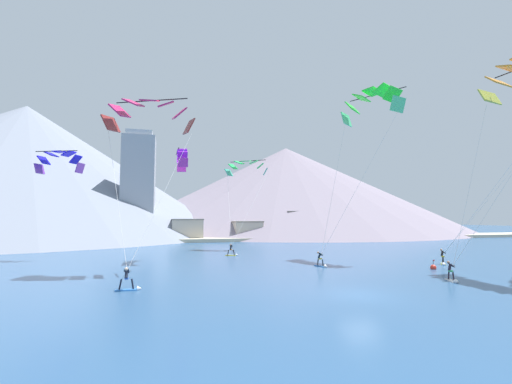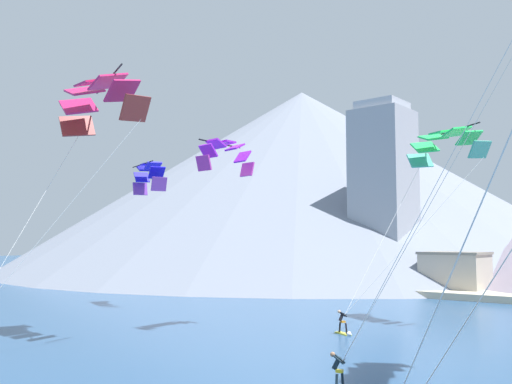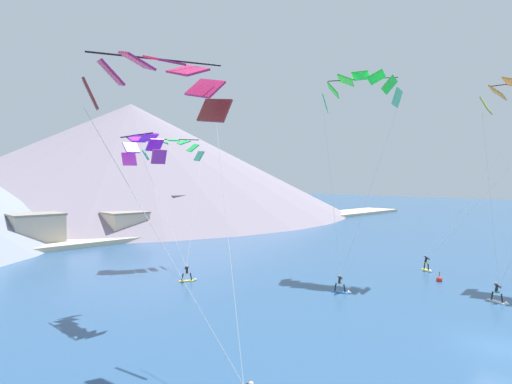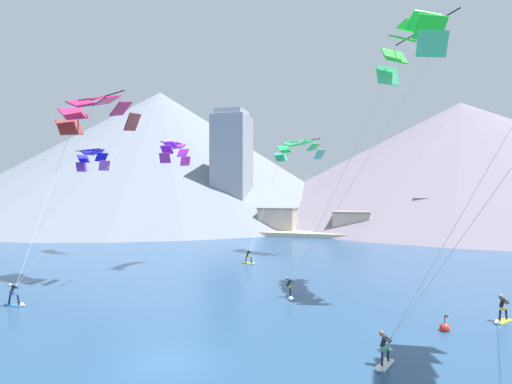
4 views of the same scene
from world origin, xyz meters
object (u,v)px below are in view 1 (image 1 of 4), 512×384
(parafoil_kite_far_right, at_px, (150,112))
(parafoil_kite_distant_high_outer, at_px, (182,158))
(kitesurfer_near_trail, at_px, (233,252))
(parafoil_kite_near_trail, at_px, (247,166))
(kitesurfer_far_left, at_px, (322,262))
(kitesurfer_mid_center, at_px, (443,260))
(parafoil_kite_distant_low_drift, at_px, (60,159))
(race_marker_buoy, at_px, (433,268))
(parafoil_kite_far_left, at_px, (371,102))
(kitesurfer_far_right, at_px, (130,283))
(kitesurfer_near_lead, at_px, (452,276))

(parafoil_kite_far_right, bearing_deg, parafoil_kite_distant_high_outer, 68.22)
(kitesurfer_near_trail, bearing_deg, parafoil_kite_near_trail, 66.01)
(parafoil_kite_far_right, bearing_deg, kitesurfer_far_left, -0.81)
(kitesurfer_mid_center, bearing_deg, kitesurfer_near_trail, 145.45)
(parafoil_kite_far_right, distance_m, parafoil_kite_distant_low_drift, 17.73)
(parafoil_kite_near_trail, relative_size, parafoil_kite_distant_low_drift, 2.19)
(parafoil_kite_distant_high_outer, bearing_deg, race_marker_buoy, -27.95)
(parafoil_kite_far_right, bearing_deg, parafoil_kite_far_left, 7.41)
(parafoil_kite_near_trail, bearing_deg, parafoil_kite_distant_high_outer, -130.55)
(parafoil_kite_distant_low_drift, bearing_deg, kitesurfer_far_left, -25.68)
(kitesurfer_far_right, relative_size, race_marker_buoy, 1.72)
(parafoil_kite_near_trail, bearing_deg, parafoil_kite_far_left, -55.63)
(race_marker_buoy, bearing_deg, parafoil_kite_far_right, 170.59)
(kitesurfer_mid_center, relative_size, parafoil_kite_distant_high_outer, 0.36)
(kitesurfer_near_trail, xyz_separation_m, parafoil_kite_far_left, (15.56, -8.73, 18.74))
(kitesurfer_near_lead, relative_size, kitesurfer_mid_center, 1.02)
(parafoil_kite_distant_high_outer, height_order, race_marker_buoy, parafoil_kite_distant_high_outer)
(parafoil_kite_near_trail, bearing_deg, kitesurfer_far_left, -81.26)
(kitesurfer_far_right, height_order, parafoil_kite_near_trail, parafoil_kite_near_trail)
(parafoil_kite_far_right, height_order, parafoil_kite_distant_low_drift, parafoil_kite_far_right)
(kitesurfer_far_right, xyz_separation_m, parafoil_kite_far_left, (26.29, 10.91, 18.70))
(kitesurfer_near_trail, relative_size, race_marker_buoy, 1.69)
(parafoil_kite_far_left, height_order, parafoil_kite_distant_low_drift, parafoil_kite_far_left)
(parafoil_kite_far_left, height_order, parafoil_kite_distant_high_outer, parafoil_kite_far_left)
(kitesurfer_near_trail, distance_m, kitesurfer_far_left, 14.15)
(kitesurfer_near_trail, bearing_deg, parafoil_kite_far_right, -129.99)
(kitesurfer_far_right, height_order, race_marker_buoy, kitesurfer_far_right)
(kitesurfer_mid_center, height_order, kitesurfer_far_left, kitesurfer_mid_center)
(kitesurfer_near_lead, relative_size, parafoil_kite_far_left, 0.09)
(parafoil_kite_far_right, xyz_separation_m, parafoil_kite_distant_high_outer, (3.23, 8.10, -2.78))
(kitesurfer_near_lead, distance_m, parafoil_kite_distant_low_drift, 43.67)
(kitesurfer_mid_center, xyz_separation_m, parafoil_kite_far_left, (-4.72, 5.24, 18.69))
(kitesurfer_mid_center, distance_m, parafoil_kite_near_trail, 30.67)
(parafoil_kite_far_right, xyz_separation_m, race_marker_buoy, (26.89, -4.46, -14.72))
(parafoil_kite_far_right, bearing_deg, kitesurfer_far_right, -94.58)
(kitesurfer_near_trail, relative_size, parafoil_kite_far_right, 0.12)
(parafoil_kite_distant_low_drift, bearing_deg, kitesurfer_far_right, -63.02)
(parafoil_kite_distant_low_drift, bearing_deg, parafoil_kite_near_trail, 15.87)
(kitesurfer_mid_center, xyz_separation_m, race_marker_buoy, (-3.51, -2.56, -0.34))
(parafoil_kite_distant_high_outer, bearing_deg, parafoil_kite_distant_low_drift, 159.92)
(kitesurfer_near_trail, bearing_deg, kitesurfer_far_left, -60.45)
(kitesurfer_far_right, distance_m, parafoil_kite_far_right, 16.27)
(kitesurfer_near_trail, xyz_separation_m, parafoil_kite_near_trail, (3.78, 8.50, 12.84))
(kitesurfer_near_trail, bearing_deg, parafoil_kite_distant_high_outer, -150.03)
(kitesurfer_far_left, bearing_deg, parafoil_kite_distant_high_outer, 148.98)
(parafoil_kite_distant_high_outer, bearing_deg, kitesurfer_near_trail, 29.97)
(kitesurfer_near_lead, relative_size, kitesurfer_near_trail, 1.03)
(kitesurfer_far_right, xyz_separation_m, parafoil_kite_distant_low_drift, (-10.68, 20.97, 11.68))
(kitesurfer_far_right, distance_m, parafoil_kite_distant_high_outer, 19.87)
(kitesurfer_near_lead, xyz_separation_m, parafoil_kite_near_trail, (-9.54, 30.89, 12.85))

